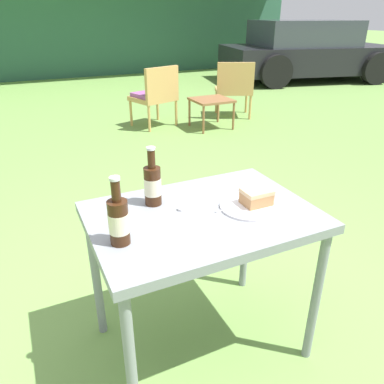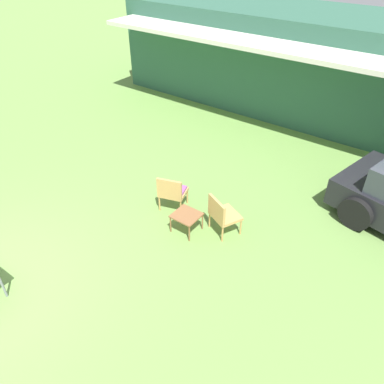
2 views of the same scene
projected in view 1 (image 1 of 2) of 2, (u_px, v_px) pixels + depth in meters
The scene contains 12 objects.
ground_plane at pixel (201, 342), 1.82m from camera, with size 60.00×60.00×0.00m, color #6B9347.
cabin_building at pixel (65, 12), 10.04m from camera, with size 11.67×4.64×2.91m.
parked_car at pixel (306, 52), 8.66m from camera, with size 4.13×2.69×1.30m.
wicker_chair_cushioned at pixel (155, 94), 5.08m from camera, with size 0.65×0.61×0.82m.
wicker_chair_plain at pixel (234, 87), 5.54m from camera, with size 0.68×0.65×0.82m.
garden_side_table at pixel (211, 102), 5.07m from camera, with size 0.51×0.48×0.40m.
patio_table at pixel (202, 229), 1.55m from camera, with size 0.90×0.64×0.72m.
cake_on_plate at pixel (253, 201), 1.55m from camera, with size 0.25×0.25×0.07m.
cola_bottle_near at pixel (153, 184), 1.55m from camera, with size 0.07×0.07×0.25m.
cola_bottle_far at pixel (119, 220), 1.28m from camera, with size 0.07×0.07×0.25m.
fork at pixel (235, 208), 1.54m from camera, with size 0.17×0.03×0.01m.
loose_bottle_cap at pixel (181, 209), 1.53m from camera, with size 0.03×0.03×0.01m.
Camera 1 is at (-0.61, -1.18, 1.45)m, focal length 35.00 mm.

